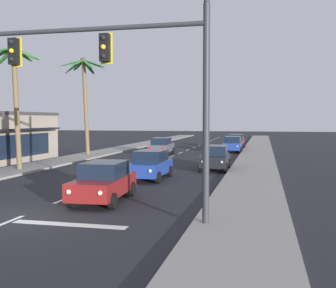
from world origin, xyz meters
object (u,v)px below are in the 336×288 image
Objects in this scene: traffic_signal_mast at (110,69)px; sedan_third_in_queue at (150,165)px; sedan_parked_mid_kerb at (215,157)px; sedan_parked_far_kerb at (233,144)px; sedan_oncoming_far at (161,146)px; palm_left_third at (85,86)px; palm_left_second at (15,79)px; sedan_parked_nearest_kerb at (236,141)px; sedan_lead_at_stop_bar at (104,181)px.

traffic_signal_mast reaches higher than sedan_third_in_queue.
sedan_parked_far_kerb is (0.06, 16.00, 0.00)m from sedan_parked_mid_kerb.
sedan_oncoming_far and sedan_parked_far_kerb have the same top height.
palm_left_third is at bearing -150.76° from sedan_parked_far_kerb.
sedan_parked_far_kerb is (3.22, 21.38, 0.00)m from sedan_third_in_queue.
palm_left_third is at bearing 92.16° from palm_left_second.
traffic_signal_mast is 11.01m from sedan_third_in_queue.
sedan_oncoming_far is at bearing 120.59° from sedan_parked_mid_kerb.
traffic_signal_mast reaches higher than sedan_oncoming_far.
palm_left_second reaches higher than sedan_parked_mid_kerb.
palm_left_third is at bearing -134.73° from sedan_parked_nearest_kerb.
sedan_parked_mid_kerb is (-0.01, -22.04, 0.00)m from sedan_parked_nearest_kerb.
sedan_parked_nearest_kerb is at bearing 83.40° from sedan_third_in_queue.
sedan_third_in_queue is 11.34m from palm_left_second.
palm_left_third reaches higher than sedan_third_in_queue.
sedan_lead_at_stop_bar is at bearing 115.71° from traffic_signal_mast.
palm_left_second is (-9.87, 1.69, 5.33)m from sedan_third_in_queue.
traffic_signal_mast is at bearing -63.79° from palm_left_third.
palm_left_second is (-6.44, -14.85, 5.33)m from sedan_oncoming_far.
sedan_parked_far_kerb is at bearing 36.01° from sedan_oncoming_far.
palm_left_third is (-10.33, 13.79, 5.86)m from sedan_third_in_queue.
sedan_oncoming_far is 12.96m from sedan_parked_mid_kerb.
palm_left_second is at bearing -87.84° from palm_left_third.
sedan_oncoming_far is (-3.27, 23.33, 0.00)m from sedan_lead_at_stop_bar.
sedan_third_in_queue is at bearing -96.60° from sedan_parked_nearest_kerb.
traffic_signal_mast is 31.76m from sedan_parked_far_kerb.
palm_left_second reaches higher than sedan_parked_far_kerb.
sedan_parked_nearest_kerb is (1.77, 37.46, -4.33)m from traffic_signal_mast.
sedan_lead_at_stop_bar is 12.61m from sedan_parked_mid_kerb.
sedan_lead_at_stop_bar is (-1.56, 3.25, -4.33)m from traffic_signal_mast.
sedan_third_in_queue is 1.00× the size of sedan_parked_far_kerb.
sedan_parked_mid_kerb is 1.01× the size of sedan_parked_far_kerb.
sedan_lead_at_stop_bar and sedan_third_in_queue have the same top height.
sedan_parked_mid_kerb and sedan_parked_far_kerb have the same top height.
palm_left_third is (-11.73, 23.82, 1.54)m from traffic_signal_mast.
sedan_lead_at_stop_bar is 0.53× the size of palm_left_second.
traffic_signal_mast is at bearing -46.13° from palm_left_second.
palm_left_third reaches higher than sedan_oncoming_far.
traffic_signal_mast is at bearing -82.07° from sedan_third_in_queue.
sedan_third_in_queue is at bearing -98.57° from sedan_parked_far_kerb.
traffic_signal_mast is at bearing -96.54° from sedan_parked_mid_kerb.
sedan_lead_at_stop_bar is 1.01× the size of sedan_oncoming_far.
traffic_signal_mast is 26.60m from palm_left_third.
palm_left_third reaches higher than sedan_parked_nearest_kerb.
sedan_oncoming_far and sedan_parked_nearest_kerb have the same top height.
sedan_parked_mid_kerb is 16.00m from sedan_parked_far_kerb.
sedan_oncoming_far is 1.00× the size of sedan_parked_mid_kerb.
traffic_signal_mast reaches higher than sedan_lead_at_stop_bar.
sedan_parked_far_kerb is (6.66, 4.84, 0.00)m from sedan_oncoming_far.
sedan_oncoming_far is (-3.43, 16.54, 0.00)m from sedan_third_in_queue.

